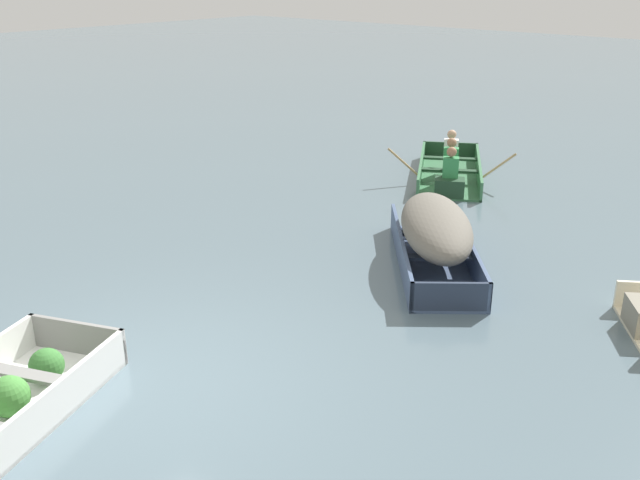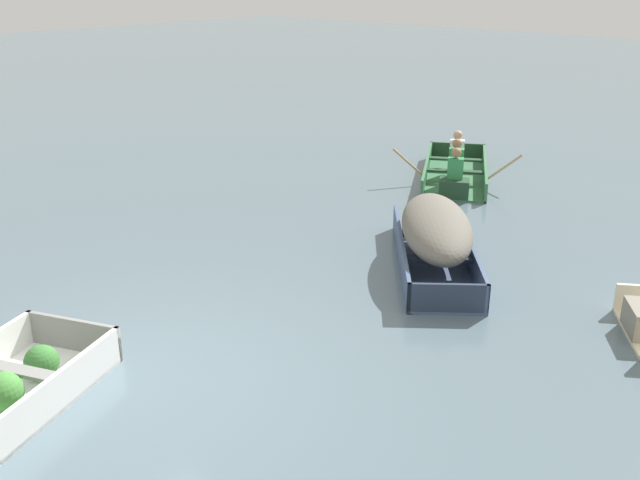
{
  "view_description": "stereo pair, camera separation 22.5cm",
  "coord_description": "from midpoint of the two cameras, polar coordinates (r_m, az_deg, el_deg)",
  "views": [
    {
      "loc": [
        5.32,
        -3.51,
        3.95
      ],
      "look_at": [
        -0.81,
        3.5,
        0.35
      ],
      "focal_mm": 40.0,
      "sensor_mm": 36.0,
      "label": 1
    },
    {
      "loc": [
        5.49,
        -3.36,
        3.95
      ],
      "look_at": [
        -0.81,
        3.5,
        0.35
      ],
      "focal_mm": 40.0,
      "sensor_mm": 36.0,
      "label": 2
    }
  ],
  "objects": [
    {
      "name": "skiff_slate_blue_mid_moored",
      "position": [
        10.01,
        8.58,
        0.71
      ],
      "size": [
        2.71,
        2.96,
        0.88
      ],
      "color": "#475B7F",
      "rests_on": "ground"
    },
    {
      "name": "ground_plane",
      "position": [
        7.53,
        -14.16,
        -11.25
      ],
      "size": [
        80.0,
        80.0,
        0.0
      ],
      "primitive_type": "plane",
      "color": "slate"
    },
    {
      "name": "rowboat_green_with_crew",
      "position": [
        14.18,
        9.89,
        5.52
      ],
      "size": [
        2.62,
        3.23,
        0.92
      ],
      "color": "#387047",
      "rests_on": "ground"
    }
  ]
}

